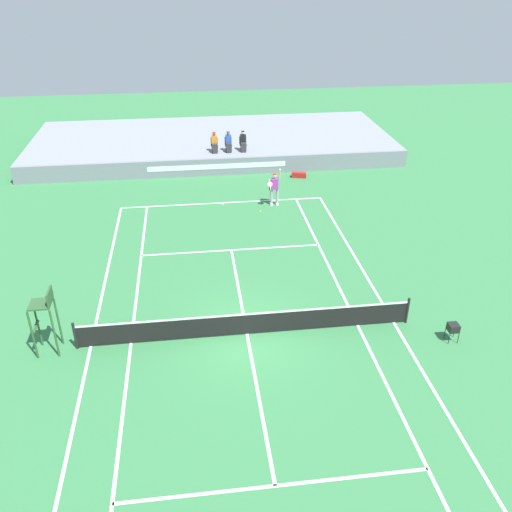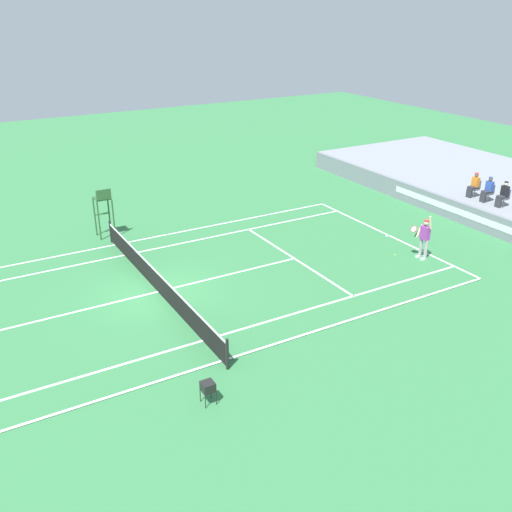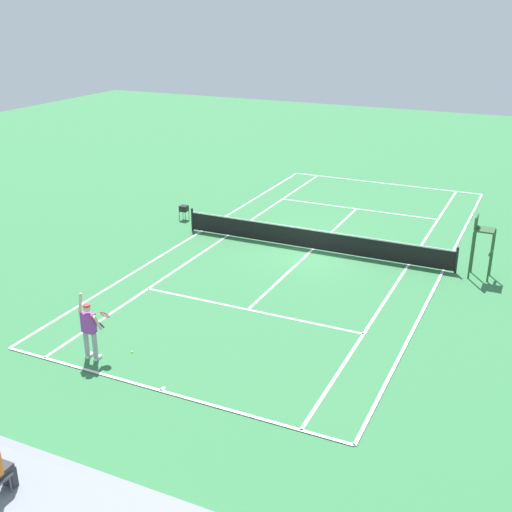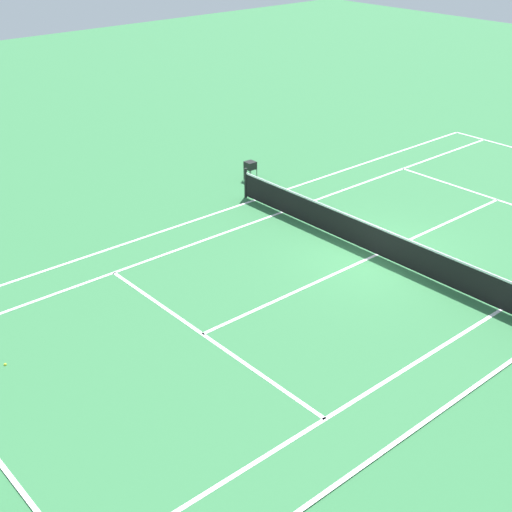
% 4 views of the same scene
% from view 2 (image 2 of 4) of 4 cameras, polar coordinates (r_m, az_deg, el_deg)
% --- Properties ---
extents(ground_plane, '(80.00, 80.00, 0.00)m').
position_cam_2_polar(ground_plane, '(22.99, -9.66, -3.55)').
color(ground_plane, '#337542').
extents(court, '(11.08, 23.88, 0.03)m').
position_cam_2_polar(court, '(22.98, -9.66, -3.52)').
color(court, '#337542').
rests_on(court, ground).
extents(net, '(11.98, 0.10, 1.07)m').
position_cam_2_polar(net, '(22.76, -9.74, -2.38)').
color(net, black).
rests_on(net, ground).
extents(barrier_wall, '(24.30, 0.25, 1.07)m').
position_cam_2_polar(barrier_wall, '(31.67, 18.99, 4.27)').
color(barrier_wall, gray).
rests_on(barrier_wall, ground).
extents(spectator_seated_0, '(0.44, 0.60, 1.27)m').
position_cam_2_polar(spectator_seated_0, '(32.27, 20.67, 6.53)').
color(spectator_seated_0, '#474C56').
rests_on(spectator_seated_0, bleacher_platform).
extents(spectator_seated_1, '(0.44, 0.60, 1.27)m').
position_cam_2_polar(spectator_seated_1, '(31.74, 21.86, 6.07)').
color(spectator_seated_1, '#474C56').
rests_on(spectator_seated_1, bleacher_platform).
extents(spectator_seated_2, '(0.44, 0.60, 1.27)m').
position_cam_2_polar(spectator_seated_2, '(31.21, 23.16, 5.58)').
color(spectator_seated_2, '#474C56').
rests_on(spectator_seated_2, bleacher_platform).
extents(tennis_player, '(0.77, 0.62, 2.08)m').
position_cam_2_polar(tennis_player, '(26.24, 16.22, 1.74)').
color(tennis_player, '#9E9EA3').
rests_on(tennis_player, ground).
extents(tennis_ball, '(0.07, 0.07, 0.07)m').
position_cam_2_polar(tennis_ball, '(26.63, 13.52, 0.13)').
color(tennis_ball, '#D1E533').
rests_on(tennis_ball, ground).
extents(umpire_chair, '(0.77, 0.77, 2.44)m').
position_cam_2_polar(umpire_chair, '(28.39, -14.81, 4.78)').
color(umpire_chair, '#2D562D').
rests_on(umpire_chair, ground).
extents(ball_hopper, '(0.36, 0.36, 0.70)m').
position_cam_2_polar(ball_hopper, '(16.63, -4.77, -12.66)').
color(ball_hopper, black).
rests_on(ball_hopper, ground).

